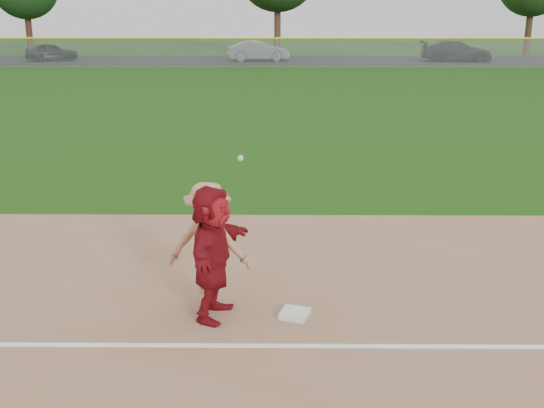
{
  "coord_description": "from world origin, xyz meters",
  "views": [
    {
      "loc": [
        0.1,
        -8.89,
        4.38
      ],
      "look_at": [
        0.0,
        1.5,
        1.3
      ],
      "focal_mm": 45.0,
      "sensor_mm": 36.0,
      "label": 1
    }
  ],
  "objects_px": {
    "base_runner": "(213,253)",
    "car_right": "(456,51)",
    "first_base": "(295,314)",
    "car_left": "(52,52)",
    "car_mid": "(258,51)"
  },
  "relations": [
    {
      "from": "base_runner",
      "to": "car_right",
      "type": "distance_m",
      "value": 47.43
    },
    {
      "from": "car_left",
      "to": "base_runner",
      "type": "bearing_deg",
      "value": -178.52
    },
    {
      "from": "base_runner",
      "to": "car_left",
      "type": "distance_m",
      "value": 48.45
    },
    {
      "from": "first_base",
      "to": "car_left",
      "type": "distance_m",
      "value": 48.88
    },
    {
      "from": "first_base",
      "to": "car_mid",
      "type": "bearing_deg",
      "value": 92.33
    },
    {
      "from": "car_left",
      "to": "car_right",
      "type": "xyz_separation_m",
      "value": [
        31.58,
        -0.32,
        0.1
      ]
    },
    {
      "from": "base_runner",
      "to": "car_left",
      "type": "relative_size",
      "value": 0.49
    },
    {
      "from": "first_base",
      "to": "car_left",
      "type": "bearing_deg",
      "value": 111.66
    },
    {
      "from": "car_mid",
      "to": "car_right",
      "type": "height_order",
      "value": "car_right"
    },
    {
      "from": "first_base",
      "to": "car_right",
      "type": "relative_size",
      "value": 0.07
    },
    {
      "from": "first_base",
      "to": "car_left",
      "type": "height_order",
      "value": "car_left"
    },
    {
      "from": "base_runner",
      "to": "car_left",
      "type": "bearing_deg",
      "value": 33.67
    },
    {
      "from": "first_base",
      "to": "car_right",
      "type": "distance_m",
      "value": 47.1
    },
    {
      "from": "base_runner",
      "to": "car_left",
      "type": "height_order",
      "value": "base_runner"
    },
    {
      "from": "car_mid",
      "to": "car_left",
      "type": "bearing_deg",
      "value": 80.45
    }
  ]
}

